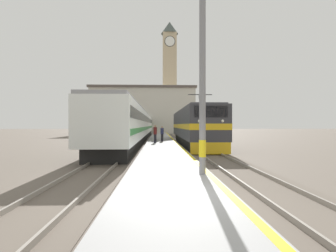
% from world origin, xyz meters
% --- Properties ---
extents(ground_plane, '(200.00, 200.00, 0.00)m').
position_xyz_m(ground_plane, '(0.00, 30.00, 0.00)').
color(ground_plane, '#60564C').
extents(platform, '(3.08, 140.00, 0.37)m').
position_xyz_m(platform, '(0.00, 25.00, 0.18)').
color(platform, '#999999').
rests_on(platform, ground).
extents(rail_track_near, '(2.84, 140.00, 0.16)m').
position_xyz_m(rail_track_near, '(3.18, 25.00, 0.03)').
color(rail_track_near, '#60564C').
rests_on(rail_track_near, ground).
extents(rail_track_far, '(2.83, 140.00, 0.16)m').
position_xyz_m(rail_track_far, '(-3.24, 25.00, 0.03)').
color(rail_track_far, '#60564C').
rests_on(rail_track_far, ground).
extents(locomotive_train, '(2.92, 18.39, 4.69)m').
position_xyz_m(locomotive_train, '(3.18, 20.04, 1.90)').
color(locomotive_train, black).
rests_on(locomotive_train, ground).
extents(passenger_train, '(2.92, 48.12, 3.79)m').
position_xyz_m(passenger_train, '(-3.24, 30.13, 2.05)').
color(passenger_train, black).
rests_on(passenger_train, ground).
extents(catenary_mast, '(2.31, 0.25, 8.94)m').
position_xyz_m(catenary_mast, '(1.25, 2.50, 4.85)').
color(catenary_mast, gray).
rests_on(catenary_mast, platform).
extents(person_on_platform, '(0.34, 0.34, 1.72)m').
position_xyz_m(person_on_platform, '(-0.68, 18.39, 1.27)').
color(person_on_platform, '#23232D').
rests_on(person_on_platform, platform).
extents(second_waiting_passenger, '(0.34, 0.34, 1.60)m').
position_xyz_m(second_waiting_passenger, '(0.02, 20.72, 1.20)').
color(second_waiting_passenger, '#23232D').
rests_on(second_waiting_passenger, platform).
extents(clock_tower, '(4.78, 4.78, 31.27)m').
position_xyz_m(clock_tower, '(2.84, 67.48, 16.47)').
color(clock_tower, tan).
rests_on(clock_tower, ground).
extents(station_building, '(24.01, 7.73, 10.80)m').
position_xyz_m(station_building, '(-3.85, 54.29, 5.43)').
color(station_building, beige).
rests_on(station_building, ground).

